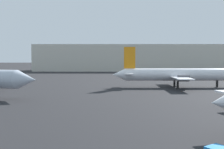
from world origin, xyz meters
TOP-DOWN VIEW (x-y plane):
  - airplane_distant at (16.28, 56.47)m, footprint 31.74×18.67m
  - terminal_building at (11.51, 131.74)m, footprint 96.16×20.18m

SIDE VIEW (x-z plane):
  - airplane_distant at x=16.28m, z-range -1.69..7.53m
  - terminal_building at x=11.51m, z-range 0.00..12.55m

